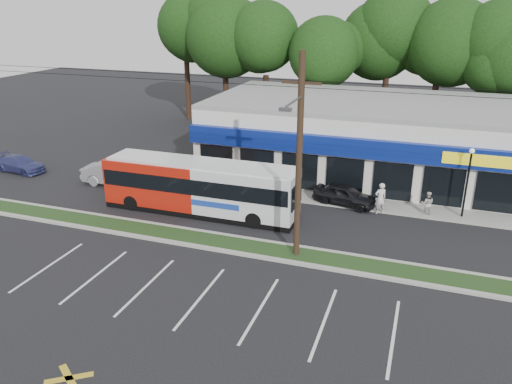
{
  "coord_description": "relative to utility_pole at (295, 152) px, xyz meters",
  "views": [
    {
      "loc": [
        8.48,
        -20.65,
        11.97
      ],
      "look_at": [
        -0.54,
        5.0,
        1.54
      ],
      "focal_mm": 35.0,
      "sensor_mm": 36.0,
      "label": 1
    }
  ],
  "objects": [
    {
      "name": "pedestrian_a",
      "position": [
        3.5,
        6.92,
        -4.44
      ],
      "size": [
        0.85,
        0.76,
        1.95
      ],
      "primitive_type": "imported",
      "rotation": [
        0.0,
        0.0,
        3.68
      ],
      "color": "silver",
      "rests_on": "ground"
    },
    {
      "name": "ground",
      "position": [
        -2.83,
        -0.93,
        -5.41
      ],
      "size": [
        120.0,
        120.0,
        0.0
      ],
      "primitive_type": "plane",
      "color": "black",
      "rests_on": "ground"
    },
    {
      "name": "utility_pole",
      "position": [
        0.0,
        0.0,
        0.0
      ],
      "size": [
        50.0,
        2.77,
        10.0
      ],
      "color": "black",
      "rests_on": "ground"
    },
    {
      "name": "curb_north",
      "position": [
        -2.83,
        0.92,
        -5.34
      ],
      "size": [
        40.0,
        0.25,
        0.14
      ],
      "primitive_type": "cube",
      "color": "#9E9E93",
      "rests_on": "ground"
    },
    {
      "name": "pedestrian_b",
      "position": [
        6.17,
        7.57,
        -4.66
      ],
      "size": [
        0.76,
        0.61,
        1.51
      ],
      "primitive_type": "imported",
      "rotation": [
        0.0,
        0.0,
        3.2
      ],
      "color": "beige",
      "rests_on": "ground"
    },
    {
      "name": "strip_mall",
      "position": [
        2.67,
        14.99,
        -2.76
      ],
      "size": [
        25.0,
        12.55,
        5.3
      ],
      "color": "beige",
      "rests_on": "ground"
    },
    {
      "name": "car_silver",
      "position": [
        -14.18,
        6.07,
        -4.59
      ],
      "size": [
        5.13,
        2.13,
        1.65
      ],
      "primitive_type": "imported",
      "rotation": [
        0.0,
        0.0,
        1.65
      ],
      "color": "#93959A",
      "rests_on": "ground"
    },
    {
      "name": "lamp_post",
      "position": [
        8.17,
        7.87,
        -2.74
      ],
      "size": [
        0.3,
        0.3,
        4.25
      ],
      "color": "black",
      "rests_on": "ground"
    },
    {
      "name": "car_dark",
      "position": [
        1.27,
        7.57,
        -4.74
      ],
      "size": [
        4.18,
        2.35,
        1.34
      ],
      "primitive_type": "imported",
      "rotation": [
        0.0,
        0.0,
        1.37
      ],
      "color": "black",
      "rests_on": "ground"
    },
    {
      "name": "tree_line",
      "position": [
        1.17,
        25.07,
        3.0
      ],
      "size": [
        46.76,
        6.76,
        11.83
      ],
      "color": "black",
      "rests_on": "ground"
    },
    {
      "name": "grass_strip",
      "position": [
        -2.83,
        0.07,
        -5.35
      ],
      "size": [
        40.0,
        1.6,
        0.12
      ],
      "primitive_type": "cube",
      "color": "#203816",
      "rests_on": "ground"
    },
    {
      "name": "curb_south",
      "position": [
        -2.83,
        -0.78,
        -5.34
      ],
      "size": [
        40.0,
        0.25,
        0.14
      ],
      "primitive_type": "cube",
      "color": "#9E9E93",
      "rests_on": "ground"
    },
    {
      "name": "sidewalk",
      "position": [
        2.17,
        8.07,
        -5.36
      ],
      "size": [
        32.0,
        2.2,
        0.1
      ],
      "primitive_type": "cube",
      "color": "#9E9E93",
      "rests_on": "ground"
    },
    {
      "name": "car_blue",
      "position": [
        -22.83,
        6.07,
        -4.81
      ],
      "size": [
        4.29,
        2.08,
        1.2
      ],
      "primitive_type": "imported",
      "rotation": [
        0.0,
        0.0,
        1.47
      ],
      "color": "navy",
      "rests_on": "ground"
    },
    {
      "name": "metrobus",
      "position": [
        -6.72,
        3.57,
        -3.73
      ],
      "size": [
        11.87,
        2.57,
        3.19
      ],
      "rotation": [
        0.0,
        0.0,
        0.0
      ],
      "color": "#AC1A0D",
      "rests_on": "ground"
    }
  ]
}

